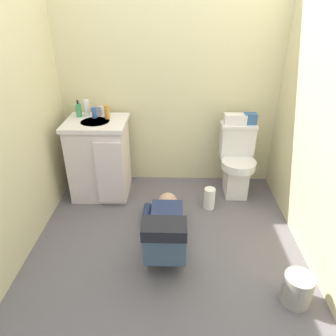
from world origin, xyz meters
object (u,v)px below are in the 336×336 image
at_px(tissue_box, 235,119).
at_px(soap_dispenser, 79,110).
at_px(bottle_amber, 107,112).
at_px(vanity_cabinet, 100,158).
at_px(bottle_clear, 102,111).
at_px(bottle_white, 87,108).
at_px(toiletry_bag, 250,119).
at_px(paper_towel_roll, 209,198).
at_px(toilet, 237,161).
at_px(trash_can, 297,289).
at_px(bottle_blue, 94,113).
at_px(faucet, 98,111).
at_px(person_plumber, 165,229).

distance_m(tissue_box, soap_dispenser, 1.58).
xyz_separation_m(soap_dispenser, bottle_amber, (0.29, -0.05, -0.00)).
height_order(vanity_cabinet, bottle_clear, bottle_clear).
height_order(bottle_white, bottle_clear, bottle_white).
bearing_deg(soap_dispenser, bottle_clear, 6.79).
xyz_separation_m(toiletry_bag, bottle_clear, (-1.50, 0.00, 0.07)).
bearing_deg(soap_dispenser, vanity_cabinet, -33.10).
bearing_deg(bottle_amber, paper_towel_roll, -18.04).
relative_size(bottle_white, bottle_amber, 1.26).
distance_m(toilet, trash_can, 1.46).
bearing_deg(tissue_box, vanity_cabinet, -173.78).
bearing_deg(bottle_amber, tissue_box, 3.42).
xyz_separation_m(tissue_box, bottle_blue, (-1.41, -0.06, 0.07)).
height_order(trash_can, paper_towel_roll, trash_can).
height_order(faucet, toiletry_bag, faucet).
bearing_deg(soap_dispenser, person_plumber, -46.80).
bearing_deg(toilet, toiletry_bag, 40.77).
height_order(vanity_cabinet, faucet, faucet).
bearing_deg(trash_can, faucet, 137.10).
distance_m(toiletry_bag, bottle_clear, 1.50).
height_order(tissue_box, bottle_clear, bottle_clear).
height_order(soap_dispenser, bottle_amber, soap_dispenser).
bearing_deg(vanity_cabinet, bottle_white, 128.98).
height_order(vanity_cabinet, soap_dispenser, soap_dispenser).
bearing_deg(faucet, tissue_box, 0.18).
bearing_deg(bottle_amber, bottle_white, 162.73).
distance_m(tissue_box, bottle_white, 1.50).
xyz_separation_m(person_plumber, bottle_white, (-0.81, 0.97, 0.73)).
xyz_separation_m(vanity_cabinet, bottle_clear, (0.03, 0.15, 0.45)).
bearing_deg(bottle_white, tissue_box, 0.36).
distance_m(soap_dispenser, bottle_white, 0.08).
bearing_deg(paper_towel_roll, bottle_blue, 162.97).
distance_m(bottle_amber, paper_towel_roll, 1.33).
bearing_deg(vanity_cabinet, paper_towel_roll, -12.99).
bearing_deg(bottle_clear, trash_can, -43.68).
bearing_deg(bottle_clear, faucet, -169.17).
relative_size(bottle_clear, bottle_amber, 0.76).
xyz_separation_m(person_plumber, paper_towel_roll, (0.43, 0.57, -0.07)).
height_order(tissue_box, toiletry_bag, toiletry_bag).
relative_size(toilet, toiletry_bag, 6.05).
height_order(toiletry_bag, soap_dispenser, soap_dispenser).
distance_m(bottle_amber, trash_can, 2.23).
distance_m(faucet, paper_towel_roll, 1.42).
height_order(vanity_cabinet, bottle_white, bottle_white).
bearing_deg(person_plumber, bottle_amber, 123.65).
xyz_separation_m(faucet, person_plumber, (0.70, -0.97, -0.69)).
bearing_deg(paper_towel_roll, faucet, 160.23).
height_order(person_plumber, tissue_box, tissue_box).
relative_size(soap_dispenser, trash_can, 0.72).
relative_size(bottle_clear, trash_can, 0.44).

